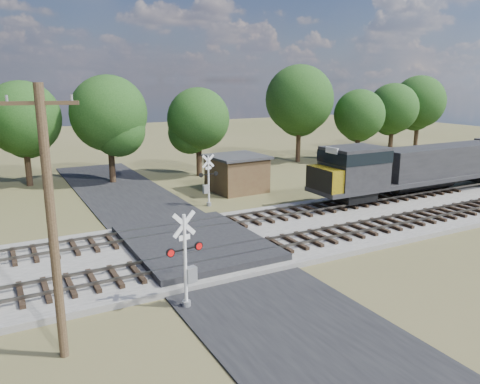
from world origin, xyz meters
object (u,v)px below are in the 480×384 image
crossing_signal_far (208,185)px  equipment_shed (237,173)px  crossing_signal_near (187,268)px  utility_pole (51,220)px

crossing_signal_far → equipment_shed: size_ratio=0.83×
crossing_signal_near → crossing_signal_far: 16.10m
crossing_signal_far → utility_pole: size_ratio=0.43×
crossing_signal_near → equipment_shed: (11.68, 17.68, -0.17)m
utility_pole → equipment_shed: bearing=64.9°
utility_pole → crossing_signal_far: bearing=67.6°
crossing_signal_far → utility_pole: (-12.51, -15.58, 3.22)m
crossing_signal_far → equipment_shed: (4.26, 3.39, -0.08)m
crossing_signal_near → utility_pole: size_ratio=0.45×
crossing_signal_far → equipment_shed: bearing=-145.0°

